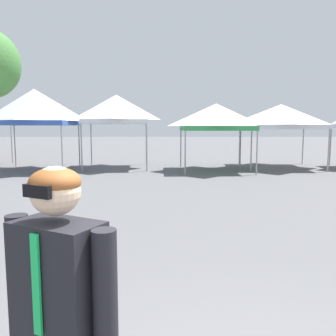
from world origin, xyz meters
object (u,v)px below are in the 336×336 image
canopy_tent_center (34,107)px  canopy_tent_behind_center (281,117)px  person_foreground (60,321)px  canopy_tent_far_left (216,117)px  canopy_tent_right_of_center (116,109)px

canopy_tent_center → canopy_tent_behind_center: canopy_tent_center is taller
person_foreground → canopy_tent_center: bearing=110.1°
canopy_tent_behind_center → person_foreground: bearing=-112.1°
canopy_tent_center → person_foreground: 15.24m
person_foreground → canopy_tent_far_left: bearing=78.4°
canopy_tent_right_of_center → canopy_tent_center: bearing=-163.8°
canopy_tent_center → person_foreground: canopy_tent_center is taller
canopy_tent_far_left → person_foreground: 14.46m
canopy_tent_center → canopy_tent_far_left: size_ratio=1.16×
canopy_tent_right_of_center → person_foreground: size_ratio=1.96×
canopy_tent_far_left → person_foreground: canopy_tent_far_left is taller
canopy_tent_far_left → canopy_tent_center: bearing=179.2°
canopy_tent_right_of_center → canopy_tent_behind_center: (7.92, 0.11, -0.33)m
canopy_tent_center → canopy_tent_far_left: 8.10m
canopy_tent_behind_center → person_foreground: canopy_tent_behind_center is taller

